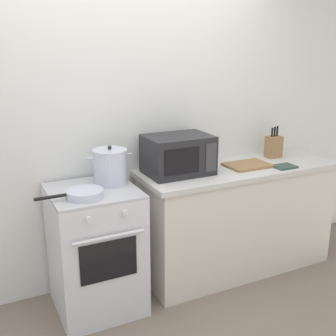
{
  "coord_description": "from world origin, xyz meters",
  "views": [
    {
      "loc": [
        -1.09,
        -2.1,
        1.88
      ],
      "look_at": [
        0.23,
        0.6,
        1.0
      ],
      "focal_mm": 44.89,
      "sensor_mm": 36.0,
      "label": 1
    }
  ],
  "objects_px": {
    "frying_pan": "(84,194)",
    "cutting_board": "(248,165)",
    "stove": "(96,250)",
    "microwave": "(178,155)",
    "oven_mitt": "(284,166)",
    "knife_block": "(274,146)",
    "stock_pot": "(110,167)"
  },
  "relations": [
    {
      "from": "stock_pot",
      "to": "oven_mitt",
      "type": "distance_m",
      "value": 1.43
    },
    {
      "from": "stock_pot",
      "to": "frying_pan",
      "type": "relative_size",
      "value": 0.74
    },
    {
      "from": "stock_pot",
      "to": "oven_mitt",
      "type": "bearing_deg",
      "value": -9.31
    },
    {
      "from": "cutting_board",
      "to": "knife_block",
      "type": "height_order",
      "value": "knife_block"
    },
    {
      "from": "frying_pan",
      "to": "oven_mitt",
      "type": "bearing_deg",
      "value": -1.25
    },
    {
      "from": "frying_pan",
      "to": "cutting_board",
      "type": "relative_size",
      "value": 1.24
    },
    {
      "from": "stove",
      "to": "stock_pot",
      "type": "relative_size",
      "value": 2.78
    },
    {
      "from": "cutting_board",
      "to": "knife_block",
      "type": "xyz_separation_m",
      "value": [
        0.38,
        0.14,
        0.09
      ]
    },
    {
      "from": "frying_pan",
      "to": "oven_mitt",
      "type": "xyz_separation_m",
      "value": [
        1.66,
        -0.04,
        -0.02
      ]
    },
    {
      "from": "frying_pan",
      "to": "knife_block",
      "type": "bearing_deg",
      "value": 8.38
    },
    {
      "from": "knife_block",
      "to": "oven_mitt",
      "type": "distance_m",
      "value": 0.34
    },
    {
      "from": "knife_block",
      "to": "oven_mitt",
      "type": "height_order",
      "value": "knife_block"
    },
    {
      "from": "stock_pot",
      "to": "frying_pan",
      "type": "bearing_deg",
      "value": -142.47
    },
    {
      "from": "stock_pot",
      "to": "cutting_board",
      "type": "distance_m",
      "value": 1.17
    },
    {
      "from": "microwave",
      "to": "cutting_board",
      "type": "distance_m",
      "value": 0.63
    },
    {
      "from": "stock_pot",
      "to": "microwave",
      "type": "relative_size",
      "value": 0.66
    },
    {
      "from": "stove",
      "to": "oven_mitt",
      "type": "xyz_separation_m",
      "value": [
        1.57,
        -0.16,
        0.47
      ]
    },
    {
      "from": "stove",
      "to": "knife_block",
      "type": "xyz_separation_m",
      "value": [
        1.7,
        0.14,
        0.56
      ]
    },
    {
      "from": "frying_pan",
      "to": "cutting_board",
      "type": "height_order",
      "value": "frying_pan"
    },
    {
      "from": "stove",
      "to": "oven_mitt",
      "type": "relative_size",
      "value": 5.11
    },
    {
      "from": "stove",
      "to": "knife_block",
      "type": "height_order",
      "value": "knife_block"
    },
    {
      "from": "stock_pot",
      "to": "frying_pan",
      "type": "distance_m",
      "value": 0.33
    },
    {
      "from": "oven_mitt",
      "to": "frying_pan",
      "type": "bearing_deg",
      "value": 178.75
    },
    {
      "from": "microwave",
      "to": "oven_mitt",
      "type": "height_order",
      "value": "microwave"
    },
    {
      "from": "frying_pan",
      "to": "microwave",
      "type": "xyz_separation_m",
      "value": [
        0.8,
        0.2,
        0.12
      ]
    },
    {
      "from": "stock_pot",
      "to": "stove",
      "type": "bearing_deg",
      "value": -155.68
    },
    {
      "from": "stove",
      "to": "cutting_board",
      "type": "xyz_separation_m",
      "value": [
        1.32,
        0.0,
        0.47
      ]
    },
    {
      "from": "microwave",
      "to": "stove",
      "type": "bearing_deg",
      "value": -173.63
    },
    {
      "from": "microwave",
      "to": "oven_mitt",
      "type": "xyz_separation_m",
      "value": [
        0.86,
        -0.24,
        -0.14
      ]
    },
    {
      "from": "frying_pan",
      "to": "knife_block",
      "type": "height_order",
      "value": "knife_block"
    },
    {
      "from": "stock_pot",
      "to": "knife_block",
      "type": "bearing_deg",
      "value": 2.58
    },
    {
      "from": "stove",
      "to": "microwave",
      "type": "xyz_separation_m",
      "value": [
        0.71,
        0.08,
        0.61
      ]
    }
  ]
}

